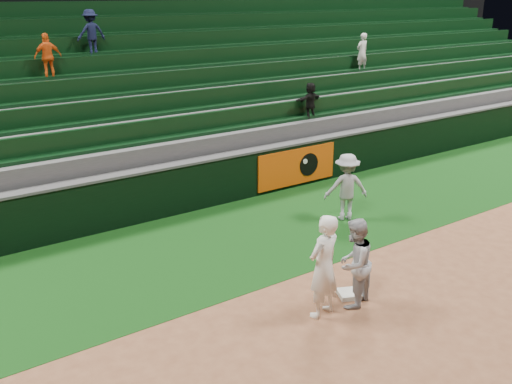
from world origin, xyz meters
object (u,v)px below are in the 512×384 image
Objects in this scene: first_baseman at (324,266)px; base_coach at (346,187)px; baserunner at (354,263)px; first_base at (349,294)px.

first_baseman is 1.12× the size of base_coach.
base_coach is (2.62, 2.96, 0.01)m from baserunner.
first_baseman is 4.37m from base_coach.
base_coach is at bearing 47.98° from first_base.
base_coach is (2.46, 2.73, 0.76)m from first_base.
first_baseman reaches higher than baserunner.
first_base is 0.80m from baserunner.
base_coach is at bearing -152.29° from baserunner.
baserunner is (0.64, -0.05, -0.10)m from first_baseman.
first_base is at bearing -178.44° from first_baseman.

